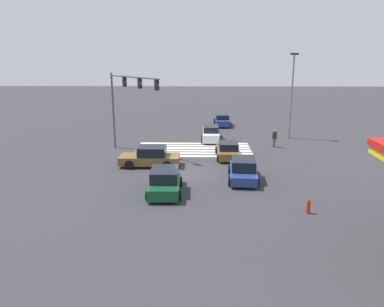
{
  "coord_description": "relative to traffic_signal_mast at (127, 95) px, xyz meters",
  "views": [
    {
      "loc": [
        -0.59,
        27.11,
        8.9
      ],
      "look_at": [
        0.0,
        0.0,
        1.52
      ],
      "focal_mm": 35.0,
      "sensor_mm": 36.0,
      "label": 1
    }
  ],
  "objects": [
    {
      "name": "ground_plane",
      "position": [
        -5.89,
        5.89,
        -5.25
      ],
      "size": [
        148.45,
        148.45,
        0.0
      ],
      "primitive_type": "plane",
      "color": "#333338"
    },
    {
      "name": "crosswalk_markings",
      "position": [
        -5.89,
        -1.17,
        -5.24
      ],
      "size": [
        10.78,
        5.35,
        0.01
      ],
      "rotation": [
        0.0,
        0.0,
        1.57
      ],
      "color": "silver",
      "rests_on": "ground_plane"
    },
    {
      "name": "traffic_signal_mast",
      "position": [
        0.0,
        0.0,
        0.0
      ],
      "size": [
        5.05,
        5.05,
        7.08
      ],
      "rotation": [
        0.0,
        0.0,
        2.36
      ],
      "color": "#47474C",
      "rests_on": "ground_plane"
    },
    {
      "name": "car_0",
      "position": [
        -8.91,
        1.55,
        -4.6
      ],
      "size": [
        2.06,
        4.26,
        1.41
      ],
      "rotation": [
        0.0,
        0.0,
        -1.56
      ],
      "color": "brown",
      "rests_on": "ground_plane"
    },
    {
      "name": "car_1",
      "position": [
        -7.61,
        -5.03,
        -4.53
      ],
      "size": [
        2.02,
        4.78,
        1.56
      ],
      "rotation": [
        0.0,
        0.0,
        -1.59
      ],
      "color": "silver",
      "rests_on": "ground_plane"
    },
    {
      "name": "car_3",
      "position": [
        -9.58,
        7.44,
        -4.51
      ],
      "size": [
        2.32,
        4.47,
        1.58
      ],
      "rotation": [
        0.0,
        0.0,
        -1.64
      ],
      "color": "navy",
      "rests_on": "ground_plane"
    },
    {
      "name": "car_4",
      "position": [
        -4.2,
        10.07,
        -4.5
      ],
      "size": [
        2.27,
        4.25,
        1.59
      ],
      "rotation": [
        0.0,
        0.0,
        1.59
      ],
      "color": "#144728",
      "rests_on": "ground_plane"
    },
    {
      "name": "car_5",
      "position": [
        -9.24,
        -13.31,
        -4.58
      ],
      "size": [
        1.99,
        4.69,
        1.44
      ],
      "rotation": [
        0.0,
        0.0,
        -1.57
      ],
      "color": "navy",
      "rests_on": "ground_plane"
    },
    {
      "name": "car_6",
      "position": [
        -2.5,
        4.19,
        -4.51
      ],
      "size": [
        4.8,
        2.19,
        1.61
      ],
      "rotation": [
        0.0,
        0.0,
        -0.01
      ],
      "color": "brown",
      "rests_on": "ground_plane"
    },
    {
      "name": "pedestrian",
      "position": [
        -13.64,
        -2.18,
        -4.28
      ],
      "size": [
        0.41,
        0.41,
        1.72
      ],
      "rotation": [
        0.0,
        0.0,
        0.81
      ],
      "color": "brown",
      "rests_on": "ground_plane"
    },
    {
      "name": "street_light_pole_a",
      "position": [
        -15.95,
        -6.13,
        -0.03
      ],
      "size": [
        0.8,
        0.36,
        8.81
      ],
      "color": "slate",
      "rests_on": "ground_plane"
    },
    {
      "name": "fire_hydrant",
      "position": [
        -12.66,
        13.17,
        -4.82
      ],
      "size": [
        0.22,
        0.22,
        0.86
      ],
      "color": "red",
      "rests_on": "ground_plane"
    }
  ]
}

